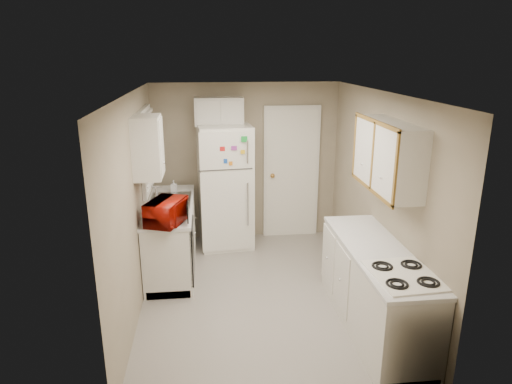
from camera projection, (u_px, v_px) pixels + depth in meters
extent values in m
plane|color=#A9A39B|center=(261.00, 294.00, 5.53)|extent=(3.80, 3.80, 0.00)
plane|color=white|center=(261.00, 93.00, 4.83)|extent=(3.80, 3.80, 0.00)
plane|color=gray|center=(135.00, 205.00, 5.03)|extent=(3.80, 3.80, 0.00)
plane|color=gray|center=(380.00, 197.00, 5.33)|extent=(3.80, 3.80, 0.00)
plane|color=gray|center=(246.00, 162.00, 6.98)|extent=(2.80, 2.80, 0.00)
plane|color=gray|center=(291.00, 280.00, 3.37)|extent=(2.80, 2.80, 0.00)
cube|color=silver|center=(172.00, 236.00, 6.14)|extent=(0.60, 1.80, 0.90)
cube|color=black|center=(192.00, 250.00, 5.59)|extent=(0.03, 0.58, 0.72)
cube|color=gray|center=(171.00, 203.00, 6.16)|extent=(0.54, 0.74, 0.16)
imported|color=#920E05|center=(166.00, 211.00, 5.27)|extent=(0.58, 0.45, 0.34)
imported|color=silver|center=(174.00, 185.00, 6.50)|extent=(0.09, 0.09, 0.17)
cube|color=silver|center=(147.00, 150.00, 5.92)|extent=(0.10, 0.98, 1.08)
cube|color=silver|center=(147.00, 147.00, 5.08)|extent=(0.30, 0.45, 0.70)
cube|color=white|center=(225.00, 186.00, 6.75)|extent=(0.82, 0.80, 1.83)
cube|color=silver|center=(219.00, 111.00, 6.57)|extent=(0.70, 0.30, 0.40)
cube|color=white|center=(291.00, 173.00, 7.07)|extent=(0.86, 0.06, 2.08)
cube|color=silver|center=(374.00, 289.00, 4.75)|extent=(0.60, 2.00, 0.90)
cube|color=white|center=(399.00, 323.00, 4.21)|extent=(0.60, 0.72, 0.83)
cube|color=silver|center=(388.00, 156.00, 4.66)|extent=(0.30, 1.20, 0.70)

